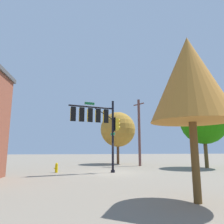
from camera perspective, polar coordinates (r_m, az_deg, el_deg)
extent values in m
plane|color=gray|center=(18.53, 0.24, -16.46)|extent=(120.00, 120.00, 0.00)
cylinder|color=black|center=(18.45, 0.23, -6.62)|extent=(0.20, 0.20, 6.35)
cylinder|color=black|center=(18.52, 0.24, -16.16)|extent=(0.36, 0.36, 0.20)
cylinder|color=black|center=(18.04, -5.66, 1.38)|extent=(3.93, 1.25, 0.14)
cylinder|color=black|center=(18.32, -2.38, -0.42)|extent=(1.81, 0.59, 1.07)
cube|color=yellow|center=(18.34, -1.87, -1.23)|extent=(0.41, 0.44, 1.10)
cube|color=black|center=(18.16, -1.63, -1.14)|extent=(0.43, 0.16, 1.22)
sphere|color=#FF2018|center=(18.58, -2.11, -0.28)|extent=(0.22, 0.22, 0.22)
cylinder|color=yellow|center=(18.64, -2.18, -0.16)|extent=(0.26, 0.20, 0.23)
sphere|color=#855607|center=(18.53, -2.11, -1.32)|extent=(0.22, 0.22, 0.22)
cylinder|color=yellow|center=(18.59, -2.18, -1.19)|extent=(0.26, 0.20, 0.23)
sphere|color=#0B621E|center=(18.48, -2.12, -2.36)|extent=(0.22, 0.22, 0.22)
cylinder|color=yellow|center=(18.54, -2.19, -2.23)|extent=(0.26, 0.20, 0.23)
cube|color=yellow|center=(18.08, -4.04, -1.08)|extent=(0.40, 0.43, 1.10)
cube|color=black|center=(17.90, -3.84, -0.99)|extent=(0.44, 0.14, 1.22)
sphere|color=#FF2018|center=(18.33, -4.22, -0.12)|extent=(0.22, 0.22, 0.22)
cylinder|color=yellow|center=(18.39, -4.27, 0.00)|extent=(0.26, 0.19, 0.23)
sphere|color=#855607|center=(18.27, -4.23, -1.17)|extent=(0.22, 0.22, 0.22)
cylinder|color=yellow|center=(18.34, -4.28, -1.05)|extent=(0.26, 0.19, 0.23)
sphere|color=#0B621E|center=(18.22, -4.24, -2.23)|extent=(0.22, 0.22, 0.22)
cylinder|color=yellow|center=(18.29, -4.30, -2.10)|extent=(0.26, 0.19, 0.23)
cube|color=yellow|center=(17.85, -6.26, -0.93)|extent=(0.42, 0.44, 1.10)
cube|color=black|center=(17.67, -6.04, -0.84)|extent=(0.43, 0.18, 1.22)
sphere|color=#FF2018|center=(18.09, -6.46, 0.04)|extent=(0.22, 0.22, 0.22)
cylinder|color=yellow|center=(18.16, -6.52, 0.17)|extent=(0.26, 0.21, 0.23)
sphere|color=#855607|center=(18.04, -6.48, -1.02)|extent=(0.22, 0.22, 0.22)
cylinder|color=yellow|center=(18.10, -6.54, -0.89)|extent=(0.26, 0.21, 0.23)
sphere|color=#0B621E|center=(17.99, -6.50, -2.09)|extent=(0.22, 0.22, 0.22)
cylinder|color=yellow|center=(18.05, -6.57, -1.96)|extent=(0.26, 0.21, 0.23)
cube|color=yellow|center=(17.65, -8.54, -0.77)|extent=(0.41, 0.43, 1.10)
cube|color=black|center=(17.46, -8.37, -0.67)|extent=(0.43, 0.16, 1.22)
sphere|color=#FF2018|center=(17.90, -8.68, 0.21)|extent=(0.22, 0.22, 0.22)
cylinder|color=yellow|center=(17.96, -8.72, 0.33)|extent=(0.26, 0.20, 0.23)
sphere|color=#855607|center=(17.84, -8.71, -0.87)|extent=(0.22, 0.22, 0.22)
cylinder|color=yellow|center=(17.90, -8.75, -0.74)|extent=(0.26, 0.20, 0.23)
sphere|color=#0B621E|center=(17.79, -8.74, -1.95)|extent=(0.22, 0.22, 0.22)
cylinder|color=yellow|center=(17.85, -8.78, -1.81)|extent=(0.26, 0.20, 0.23)
cube|color=gold|center=(17.47, -10.87, -0.61)|extent=(0.42, 0.44, 1.10)
cube|color=black|center=(17.28, -10.69, -0.51)|extent=(0.43, 0.17, 1.22)
sphere|color=#FF2018|center=(17.72, -11.00, 0.38)|extent=(0.22, 0.22, 0.22)
cylinder|color=gold|center=(17.79, -11.05, 0.51)|extent=(0.26, 0.20, 0.23)
sphere|color=#855607|center=(17.66, -11.04, -0.70)|extent=(0.22, 0.22, 0.22)
cylinder|color=gold|center=(17.73, -11.08, -0.57)|extent=(0.26, 0.20, 0.23)
sphere|color=#0B621E|center=(17.61, -11.08, -1.79)|extent=(0.22, 0.22, 0.22)
cylinder|color=gold|center=(17.68, -11.12, -1.66)|extent=(0.26, 0.20, 0.23)
cube|color=yellow|center=(18.69, 1.21, -3.41)|extent=(0.43, 0.41, 1.10)
cube|color=black|center=(18.60, 0.65, -3.38)|extent=(0.16, 0.43, 1.22)
sphere|color=#FF2018|center=(18.81, 1.76, -2.41)|extent=(0.22, 0.22, 0.22)
cylinder|color=yellow|center=(18.85, 1.92, -2.27)|extent=(0.20, 0.26, 0.23)
sphere|color=#855607|center=(18.77, 1.77, -3.44)|extent=(0.22, 0.22, 0.22)
cylinder|color=yellow|center=(18.80, 1.93, -3.30)|extent=(0.20, 0.26, 0.23)
sphere|color=#0B621E|center=(18.73, 1.77, -4.47)|extent=(0.22, 0.22, 0.22)
cylinder|color=yellow|center=(18.76, 1.94, -4.33)|extent=(0.20, 0.26, 0.23)
cube|color=white|center=(18.04, -6.25, 2.37)|extent=(0.91, 0.28, 0.26)
cube|color=#176935|center=(18.04, -6.25, 2.37)|extent=(0.87, 0.28, 0.22)
cube|color=white|center=(18.46, 0.23, -6.13)|extent=(0.28, 0.91, 0.26)
cube|color=#0F7835|center=(18.46, 0.23, -6.13)|extent=(0.28, 0.87, 0.22)
cylinder|color=brown|center=(25.65, 7.58, -5.49)|extent=(0.32, 0.32, 8.16)
cube|color=brown|center=(26.15, 7.41, 2.13)|extent=(0.95, 1.64, 0.12)
cylinder|color=#E5BC07|center=(19.07, -15.18, -14.96)|extent=(0.24, 0.24, 0.65)
sphere|color=yellow|center=(19.04, -15.12, -13.78)|extent=(0.22, 0.22, 0.22)
cylinder|color=gold|center=(19.09, -15.64, -14.84)|extent=(0.12, 0.10, 0.10)
cylinder|color=brown|center=(8.91, 22.10, -12.58)|extent=(0.31, 0.31, 3.11)
cone|color=#B7762D|center=(9.37, 20.70, 8.80)|extent=(3.37, 3.37, 3.75)
cylinder|color=brown|center=(25.08, 24.66, -10.57)|extent=(0.40, 0.40, 2.91)
sphere|color=#20740A|center=(25.25, 24.05, -2.36)|extent=(5.08, 5.08, 5.08)
cylinder|color=brown|center=(28.61, 1.67, -11.58)|extent=(0.35, 0.35, 2.63)
sphere|color=#AC7B2B|center=(28.72, 1.64, -4.84)|extent=(4.83, 4.83, 4.83)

